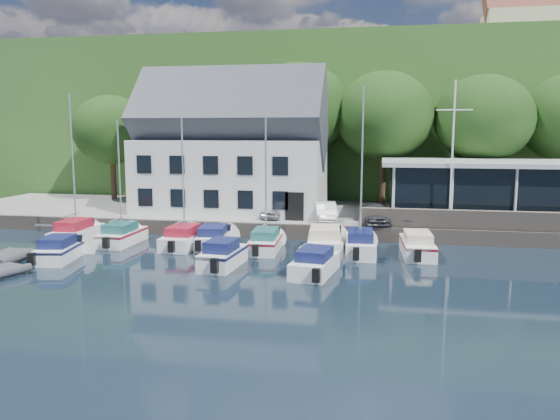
# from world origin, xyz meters

# --- Properties ---
(ground) EXTENTS (180.00, 180.00, 0.00)m
(ground) POSITION_xyz_m (0.00, 0.00, 0.00)
(ground) COLOR black
(ground) RESTS_ON ground
(quay) EXTENTS (60.00, 13.00, 1.00)m
(quay) POSITION_xyz_m (0.00, 17.50, 0.50)
(quay) COLOR gray
(quay) RESTS_ON ground
(quay_face) EXTENTS (60.00, 0.30, 1.00)m
(quay_face) POSITION_xyz_m (0.00, 11.00, 0.50)
(quay_face) COLOR #695E54
(quay_face) RESTS_ON ground
(hillside) EXTENTS (160.00, 75.00, 16.00)m
(hillside) POSITION_xyz_m (0.00, 62.00, 8.00)
(hillside) COLOR #2D541F
(hillside) RESTS_ON ground
(field_patch) EXTENTS (50.00, 30.00, 0.30)m
(field_patch) POSITION_xyz_m (8.00, 70.00, 16.15)
(field_patch) COLOR #576432
(field_patch) RESTS_ON hillside
(farmhouse) EXTENTS (10.40, 7.00, 8.20)m
(farmhouse) POSITION_xyz_m (22.00, 52.00, 20.10)
(farmhouse) COLOR beige
(farmhouse) RESTS_ON hillside
(harbor_building) EXTENTS (14.40, 8.20, 8.70)m
(harbor_building) POSITION_xyz_m (-7.00, 16.50, 5.35)
(harbor_building) COLOR silver
(harbor_building) RESTS_ON quay
(club_pavilion) EXTENTS (13.20, 7.20, 4.10)m
(club_pavilion) POSITION_xyz_m (11.00, 16.00, 3.05)
(club_pavilion) COLOR black
(club_pavilion) RESTS_ON quay
(seawall) EXTENTS (18.00, 0.50, 1.20)m
(seawall) POSITION_xyz_m (12.00, 11.40, 1.60)
(seawall) COLOR #695E54
(seawall) RESTS_ON quay
(gangway) EXTENTS (1.20, 6.00, 1.40)m
(gangway) POSITION_xyz_m (-16.50, 9.00, 0.00)
(gangway) COLOR silver
(gangway) RESTS_ON ground
(car_silver) EXTENTS (1.83, 3.70, 1.21)m
(car_silver) POSITION_xyz_m (-3.08, 13.64, 1.61)
(car_silver) COLOR silver
(car_silver) RESTS_ON quay
(car_white) EXTENTS (2.03, 4.13, 1.30)m
(car_white) POSITION_xyz_m (0.63, 12.90, 1.65)
(car_white) COLOR silver
(car_white) RESTS_ON quay
(car_dgrey) EXTENTS (2.53, 4.56, 1.25)m
(car_dgrey) POSITION_xyz_m (3.99, 12.78, 1.63)
(car_dgrey) COLOR #323338
(car_dgrey) RESTS_ON quay
(car_blue) EXTENTS (1.54, 3.82, 1.30)m
(car_blue) POSITION_xyz_m (6.12, 13.29, 1.65)
(car_blue) COLOR navy
(car_blue) RESTS_ON quay
(flagpole) EXTENTS (2.26, 0.20, 9.41)m
(flagpole) POSITION_xyz_m (8.83, 12.24, 5.70)
(flagpole) COLOR silver
(flagpole) RESTS_ON quay
(tree_0) EXTENTS (6.85, 6.85, 9.36)m
(tree_0) POSITION_xyz_m (-19.56, 21.37, 5.68)
(tree_0) COLOR black
(tree_0) RESTS_ON quay
(tree_1) EXTENTS (7.17, 7.17, 9.80)m
(tree_1) POSITION_xyz_m (-10.86, 22.47, 5.90)
(tree_1) COLOR black
(tree_1) RESTS_ON quay
(tree_2) EXTENTS (8.71, 8.71, 11.91)m
(tree_2) POSITION_xyz_m (-2.69, 21.85, 6.95)
(tree_2) COLOR black
(tree_2) RESTS_ON quay
(tree_3) EXTENTS (8.06, 8.06, 11.02)m
(tree_3) POSITION_xyz_m (4.50, 21.51, 6.51)
(tree_3) COLOR black
(tree_3) RESTS_ON quay
(tree_4) EXTENTS (7.76, 7.76, 10.60)m
(tree_4) POSITION_xyz_m (12.25, 21.46, 6.30)
(tree_4) COLOR black
(tree_4) RESTS_ON quay
(boat_r1_0) EXTENTS (2.00, 6.45, 9.41)m
(boat_r1_0) POSITION_xyz_m (-15.02, 7.36, 4.70)
(boat_r1_0) COLOR white
(boat_r1_0) RESTS_ON ground
(boat_r1_1) EXTENTS (2.05, 5.79, 8.47)m
(boat_r1_1) POSITION_xyz_m (-11.94, 7.51, 4.23)
(boat_r1_1) COLOR white
(boat_r1_1) RESTS_ON ground
(boat_r1_2) EXTENTS (2.17, 6.30, 8.45)m
(boat_r1_2) POSITION_xyz_m (-7.67, 7.38, 4.23)
(boat_r1_2) COLOR white
(boat_r1_2) RESTS_ON ground
(boat_r1_3) EXTENTS (2.70, 6.09, 1.36)m
(boat_r1_3) POSITION_xyz_m (-5.87, 7.81, 0.68)
(boat_r1_3) COLOR white
(boat_r1_3) RESTS_ON ground
(boat_r1_4) EXTENTS (2.10, 6.25, 8.26)m
(boat_r1_4) POSITION_xyz_m (-2.44, 7.32, 4.13)
(boat_r1_4) COLOR white
(boat_r1_4) RESTS_ON ground
(boat_r1_5) EXTENTS (2.85, 6.88, 1.56)m
(boat_r1_5) POSITION_xyz_m (1.14, 7.57, 0.78)
(boat_r1_5) COLOR white
(boat_r1_5) RESTS_ON ground
(boat_r1_6) EXTENTS (2.22, 6.40, 9.04)m
(boat_r1_6) POSITION_xyz_m (3.23, 7.31, 4.52)
(boat_r1_6) COLOR white
(boat_r1_6) RESTS_ON ground
(boat_r1_7) EXTENTS (2.21, 6.52, 1.43)m
(boat_r1_7) POSITION_xyz_m (6.53, 7.62, 0.72)
(boat_r1_7) COLOR white
(boat_r1_7) RESTS_ON ground
(boat_r2_0) EXTENTS (2.75, 5.79, 1.37)m
(boat_r2_0) POSITION_xyz_m (-13.38, 2.86, 0.69)
(boat_r2_0) COLOR white
(boat_r2_0) RESTS_ON ground
(boat_r2_2) EXTENTS (2.19, 5.38, 1.52)m
(boat_r2_2) POSITION_xyz_m (-3.89, 2.95, 0.76)
(boat_r2_2) COLOR white
(boat_r2_2) RESTS_ON ground
(boat_r2_3) EXTENTS (2.73, 5.88, 1.37)m
(boat_r2_3) POSITION_xyz_m (1.13, 2.39, 0.69)
(boat_r2_3) COLOR white
(boat_r2_3) RESTS_ON ground
(dinghy_0) EXTENTS (1.97, 3.17, 0.73)m
(dinghy_0) POSITION_xyz_m (-15.99, 1.73, 0.36)
(dinghy_0) COLOR #3A393F
(dinghy_0) RESTS_ON ground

